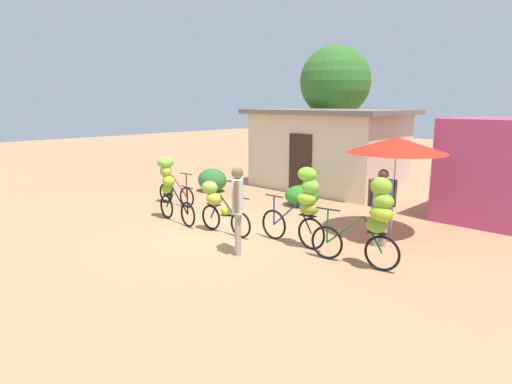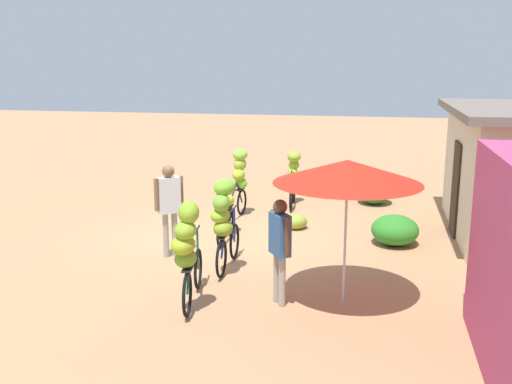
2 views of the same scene
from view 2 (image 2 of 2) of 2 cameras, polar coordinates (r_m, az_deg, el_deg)
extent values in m
plane|color=#AF7F56|center=(12.30, -3.73, -4.68)|extent=(60.00, 60.00, 0.00)
cube|color=#332319|center=(13.18, 18.99, 0.31)|extent=(0.90, 0.06, 2.00)
ellipsoid|color=#307331|center=(15.62, 11.57, 0.30)|extent=(1.07, 0.91, 0.79)
ellipsoid|color=#2D8226|center=(12.22, 13.48, -3.64)|extent=(1.03, 0.96, 0.61)
cylinder|color=beige|center=(8.87, 8.75, -4.29)|extent=(0.04, 0.04, 2.18)
cone|color=red|center=(8.64, 8.97, 1.99)|extent=(2.21, 2.21, 0.35)
torus|color=black|center=(14.57, 3.45, -0.72)|extent=(0.61, 0.09, 0.60)
torus|color=black|center=(15.49, 3.74, 0.08)|extent=(0.61, 0.09, 0.60)
cylinder|color=maroon|center=(15.27, 3.71, 1.00)|extent=(0.37, 0.06, 0.59)
cylinder|color=maroon|center=(14.81, 3.57, 0.64)|extent=(0.64, 0.08, 0.60)
cylinder|color=black|center=(14.43, 3.49, 1.95)|extent=(0.50, 0.06, 0.03)
cylinder|color=maroon|center=(14.49, 3.47, 0.61)|extent=(0.04, 0.04, 0.69)
cube|color=black|center=(15.33, 3.73, 1.21)|extent=(0.37, 0.16, 0.02)
ellipsoid|color=#78B528|center=(15.26, 3.64, 1.79)|extent=(0.37, 0.30, 0.31)
ellipsoid|color=#8FAF29|center=(15.30, 3.75, 2.68)|extent=(0.39, 0.34, 0.27)
ellipsoid|color=#8DAD34|center=(15.21, 3.76, 3.48)|extent=(0.45, 0.36, 0.29)
torus|color=black|center=(13.24, -2.87, -2.01)|extent=(0.63, 0.11, 0.63)
torus|color=black|center=(14.19, -1.40, -1.00)|extent=(0.63, 0.11, 0.63)
cylinder|color=black|center=(13.96, -1.65, -0.07)|extent=(0.40, 0.08, 0.57)
cylinder|color=black|center=(13.48, -2.38, -0.53)|extent=(0.70, 0.11, 0.58)
cylinder|color=black|center=(13.09, -2.91, 0.88)|extent=(0.50, 0.08, 0.03)
cylinder|color=black|center=(13.16, -2.89, -0.57)|extent=(0.04, 0.04, 0.68)
cube|color=black|center=(14.02, -1.55, 0.28)|extent=(0.37, 0.18, 0.02)
ellipsoid|color=#74BD2B|center=(14.00, -1.48, 0.86)|extent=(0.40, 0.34, 0.27)
ellipsoid|color=#90B726|center=(13.88, -1.71, 1.69)|extent=(0.39, 0.33, 0.28)
ellipsoid|color=#8FA531|center=(13.95, -1.58, 2.74)|extent=(0.43, 0.39, 0.31)
ellipsoid|color=#7DBF3A|center=(13.94, -1.57, 3.69)|extent=(0.44, 0.35, 0.27)
torus|color=black|center=(11.72, -3.50, -4.00)|extent=(0.61, 0.08, 0.61)
torus|color=black|center=(12.62, -2.55, -2.77)|extent=(0.61, 0.08, 0.61)
cylinder|color=black|center=(12.39, -2.72, -1.66)|extent=(0.37, 0.05, 0.61)
cylinder|color=black|center=(11.93, -3.19, -2.22)|extent=(0.65, 0.07, 0.61)
cylinder|color=black|center=(11.56, -3.54, -1.02)|extent=(0.50, 0.05, 0.03)
cylinder|color=black|center=(11.63, -3.52, -2.52)|extent=(0.04, 0.04, 0.63)
cube|color=black|center=(12.45, -2.65, -1.40)|extent=(0.37, 0.16, 0.02)
ellipsoid|color=#95B12D|center=(12.35, -2.94, -0.80)|extent=(0.44, 0.37, 0.29)
ellipsoid|color=olive|center=(12.43, -2.83, 0.47)|extent=(0.48, 0.42, 0.32)
torus|color=black|center=(11.04, -2.13, -4.85)|extent=(0.68, 0.06, 0.68)
torus|color=black|center=(10.10, -3.42, -6.54)|extent=(0.68, 0.06, 0.68)
cylinder|color=navy|center=(10.17, -3.20, -4.62)|extent=(0.39, 0.04, 0.62)
cylinder|color=navy|center=(10.64, -2.54, -3.83)|extent=(0.68, 0.05, 0.62)
cylinder|color=black|center=(10.86, -2.16, -1.56)|extent=(0.50, 0.04, 0.03)
cylinder|color=navy|center=(10.94, -2.14, -3.22)|extent=(0.04, 0.04, 0.65)
cube|color=black|center=(10.08, -3.30, -4.37)|extent=(0.36, 0.15, 0.02)
ellipsoid|color=olive|center=(10.02, -3.24, -3.57)|extent=(0.42, 0.34, 0.28)
ellipsoid|color=#94C12E|center=(10.00, -3.53, -2.31)|extent=(0.42, 0.34, 0.27)
ellipsoid|color=#76BA38|center=(9.87, -3.41, -1.05)|extent=(0.44, 0.39, 0.33)
ellipsoid|color=#77C62E|center=(9.91, -3.12, 0.46)|extent=(0.49, 0.42, 0.29)
torus|color=black|center=(9.67, -5.71, -7.50)|extent=(0.67, 0.15, 0.67)
torus|color=black|center=(8.66, -6.77, -9.95)|extent=(0.67, 0.15, 0.67)
cylinder|color=#19592D|center=(8.73, -6.62, -7.57)|extent=(0.41, 0.10, 0.64)
cylinder|color=#19592D|center=(9.23, -6.07, -6.42)|extent=(0.73, 0.15, 0.65)
cylinder|color=black|center=(9.46, -5.80, -3.70)|extent=(0.50, 0.11, 0.03)
cylinder|color=#19592D|center=(9.56, -5.75, -5.62)|extent=(0.04, 0.04, 0.67)
cube|color=black|center=(8.63, -6.71, -7.44)|extent=(0.38, 0.20, 0.02)
ellipsoid|color=#73A229|center=(8.60, -6.92, -6.48)|extent=(0.42, 0.35, 0.28)
ellipsoid|color=#95B125|center=(8.46, -7.15, -5.19)|extent=(0.44, 0.36, 0.29)
ellipsoid|color=#83B02B|center=(8.38, -6.93, -3.76)|extent=(0.39, 0.31, 0.27)
ellipsoid|color=#84B32B|center=(8.37, -6.63, -2.01)|extent=(0.45, 0.40, 0.33)
ellipsoid|color=olive|center=(13.07, 4.09, -2.98)|extent=(0.64, 0.62, 0.29)
ellipsoid|color=#97B824|center=(13.14, 3.38, -2.97)|extent=(0.39, 0.44, 0.26)
ellipsoid|color=#87A233|center=(13.02, 3.87, -2.94)|extent=(0.59, 0.63, 0.34)
cylinder|color=gray|center=(8.91, 2.57, -8.75)|extent=(0.11, 0.11, 0.80)
cylinder|color=gray|center=(9.06, 2.07, -8.37)|extent=(0.11, 0.11, 0.80)
cube|color=#33598C|center=(8.75, 2.36, -4.16)|extent=(0.44, 0.39, 0.64)
cylinder|color=#4C3321|center=(8.53, 3.08, -4.40)|extent=(0.08, 0.08, 0.57)
cylinder|color=#4C3321|center=(8.96, 1.68, -3.54)|extent=(0.08, 0.08, 0.57)
sphere|color=#4C3321|center=(8.64, 2.38, -1.45)|extent=(0.22, 0.22, 0.22)
cylinder|color=gray|center=(11.22, -8.84, -4.21)|extent=(0.11, 0.11, 0.86)
cylinder|color=gray|center=(11.28, -7.98, -4.09)|extent=(0.11, 0.11, 0.86)
cube|color=silver|center=(11.05, -8.53, -0.30)|extent=(0.41, 0.43, 0.68)
cylinder|color=brown|center=(10.96, -9.76, -0.27)|extent=(0.08, 0.08, 0.62)
cylinder|color=brown|center=(11.13, -7.34, 0.01)|extent=(0.08, 0.08, 0.62)
sphere|color=brown|center=(10.96, -8.61, 2.04)|extent=(0.23, 0.23, 0.23)
camera|label=1|loc=(10.41, -54.91, 3.72)|focal=30.38mm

